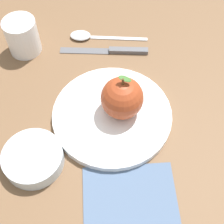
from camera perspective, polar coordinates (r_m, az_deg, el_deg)
name	(u,v)px	position (r m, az deg, el deg)	size (l,w,h in m)	color
ground_plane	(106,104)	(0.66, -1.00, 1.49)	(2.40, 2.40, 0.00)	brown
dinner_plate	(112,115)	(0.63, 0.00, -0.53)	(0.23, 0.23, 0.02)	white
apple	(121,99)	(0.60, 1.52, 2.24)	(0.08, 0.08, 0.10)	#9E3D1E
side_bowl	(33,158)	(0.60, -13.78, -7.84)	(0.11, 0.11, 0.03)	silver
cup	(22,35)	(0.75, -15.61, 12.96)	(0.07, 0.07, 0.08)	white
knife	(112,51)	(0.75, 0.03, 10.79)	(0.14, 0.17, 0.01)	#59595E
spoon	(89,36)	(0.78, -3.99, 13.23)	(0.13, 0.16, 0.01)	silver
linen_napkin	(130,201)	(0.57, 3.24, -15.47)	(0.13, 0.16, 0.00)	slate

